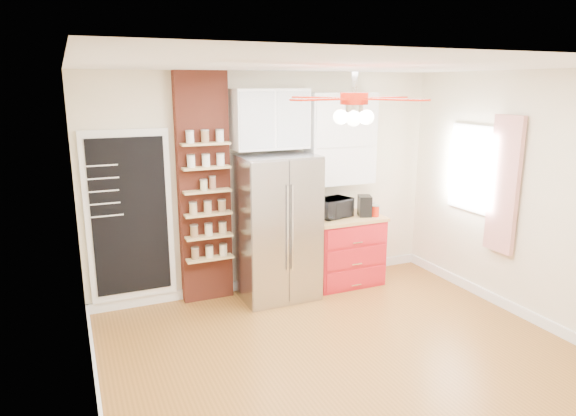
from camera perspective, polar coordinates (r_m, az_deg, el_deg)
name	(u,v)px	position (r m, az deg, el deg)	size (l,w,h in m)	color
floor	(346,357)	(5.16, 6.52, -16.09)	(4.50, 4.50, 0.00)	brown
ceiling	(355,66)	(4.49, 7.47, 15.42)	(4.50, 4.50, 0.00)	white
wall_back	(269,183)	(6.40, -2.11, 2.80)	(4.50, 0.02, 2.70)	#F0E3C1
wall_front	(534,307)	(3.19, 25.70, -9.92)	(4.50, 0.02, 2.70)	#F0E3C1
wall_left	(82,253)	(4.04, -21.87, -4.67)	(0.02, 4.00, 2.70)	#F0E3C1
wall_right	(533,199)	(6.08, 25.59, 0.88)	(0.02, 4.00, 2.70)	#F0E3C1
chalkboard	(130,217)	(6.03, -17.17, -0.93)	(0.95, 0.05, 1.95)	white
brick_pillar	(204,190)	(6.08, -9.32, 2.04)	(0.60, 0.16, 2.70)	maroon
fridge	(277,227)	(6.16, -1.24, -2.17)	(0.90, 0.70, 1.75)	#ADADB2
upper_glass_cabinet	(270,119)	(6.12, -2.01, 9.86)	(0.90, 0.35, 0.70)	white
red_cabinet	(344,250)	(6.74, 6.29, -4.62)	(0.94, 0.64, 0.90)	red
upper_shelf_unit	(341,139)	(6.59, 5.87, 7.66)	(0.90, 0.30, 1.15)	white
window	(473,169)	(6.64, 19.84, 4.14)	(0.04, 0.75, 1.05)	white
curtain	(504,185)	(6.24, 22.86, 2.38)	(0.06, 0.40, 1.55)	red
ceiling_fan	(354,99)	(4.49, 7.36, 11.90)	(1.40, 1.40, 0.44)	silver
toaster_oven	(334,208)	(6.53, 5.08, 0.03)	(0.44, 0.30, 0.24)	black
coffee_maker	(365,206)	(6.65, 8.51, 0.24)	(0.16, 0.22, 0.26)	black
canister_left	(375,211)	(6.64, 9.66, -0.36)	(0.10, 0.10, 0.14)	red
canister_right	(371,209)	(6.76, 9.22, -0.07)	(0.09, 0.09, 0.14)	#B6350A
pantry_jar_oats	(204,185)	(5.90, -9.35, 2.50)	(0.08, 0.08, 0.12)	#C0BF93
pantry_jar_beans	(212,183)	(5.97, -8.40, 2.76)	(0.08, 0.08, 0.14)	#96664C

